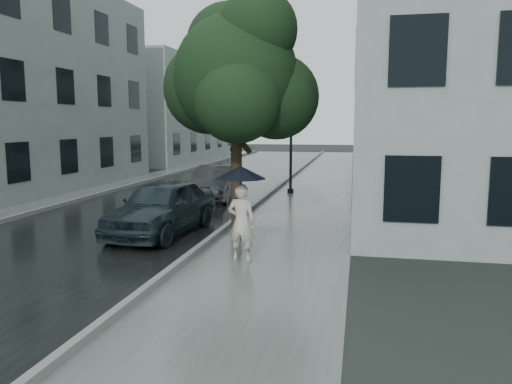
% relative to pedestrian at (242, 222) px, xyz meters
% --- Properties ---
extents(ground, '(120.00, 120.00, 0.00)m').
position_rel_pedestrian_xyz_m(ground, '(0.38, -0.55, -0.88)').
color(ground, black).
rests_on(ground, ground).
extents(sidewalk, '(3.50, 60.00, 0.01)m').
position_rel_pedestrian_xyz_m(sidewalk, '(0.63, 11.45, -0.87)').
color(sidewalk, slate).
rests_on(sidewalk, ground).
extents(kerb_near, '(0.15, 60.00, 0.15)m').
position_rel_pedestrian_xyz_m(kerb_near, '(-1.20, 11.45, -0.80)').
color(kerb_near, slate).
rests_on(kerb_near, ground).
extents(asphalt_road, '(6.85, 60.00, 0.00)m').
position_rel_pedestrian_xyz_m(asphalt_road, '(-4.70, 11.45, -0.88)').
color(asphalt_road, black).
rests_on(asphalt_road, ground).
extents(kerb_far, '(0.15, 60.00, 0.15)m').
position_rel_pedestrian_xyz_m(kerb_far, '(-8.20, 11.45, -0.80)').
color(kerb_far, slate).
rests_on(kerb_far, ground).
extents(sidewalk_far, '(1.70, 60.00, 0.01)m').
position_rel_pedestrian_xyz_m(sidewalk_far, '(-9.12, 11.45, -0.87)').
color(sidewalk_far, '#4C5451').
rests_on(sidewalk_far, ground).
extents(building_near, '(7.02, 36.00, 9.00)m').
position_rel_pedestrian_xyz_m(building_near, '(5.85, 18.95, 3.62)').
color(building_near, '#909D99').
rests_on(building_near, ground).
extents(building_far_b, '(7.02, 18.00, 8.00)m').
position_rel_pedestrian_xyz_m(building_far_b, '(-13.39, 29.45, 3.12)').
color(building_far_b, '#909D99').
rests_on(building_far_b, ground).
extents(pedestrian, '(0.68, 0.48, 1.74)m').
position_rel_pedestrian_xyz_m(pedestrian, '(0.00, 0.00, 0.00)').
color(pedestrian, beige).
rests_on(pedestrian, sidewalk).
extents(umbrella, '(1.50, 1.50, 1.24)m').
position_rel_pedestrian_xyz_m(umbrella, '(-0.01, -0.00, 1.11)').
color(umbrella, black).
rests_on(umbrella, ground).
extents(street_tree, '(4.32, 3.92, 6.41)m').
position_rel_pedestrian_xyz_m(street_tree, '(-0.72, 2.58, 3.43)').
color(street_tree, '#332619').
rests_on(street_tree, ground).
extents(lamp_post, '(0.84, 0.36, 4.65)m').
position_rel_pedestrian_xyz_m(lamp_post, '(-0.56, 10.91, 1.80)').
color(lamp_post, black).
rests_on(lamp_post, ground).
extents(car_near, '(2.13, 4.56, 1.51)m').
position_rel_pedestrian_xyz_m(car_near, '(-2.79, 2.24, -0.12)').
color(car_near, '#1A272D').
rests_on(car_near, ground).
extents(car_far, '(1.70, 4.18, 1.35)m').
position_rel_pedestrian_xyz_m(car_far, '(-3.09, 8.50, -0.20)').
color(car_far, black).
rests_on(car_far, ground).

